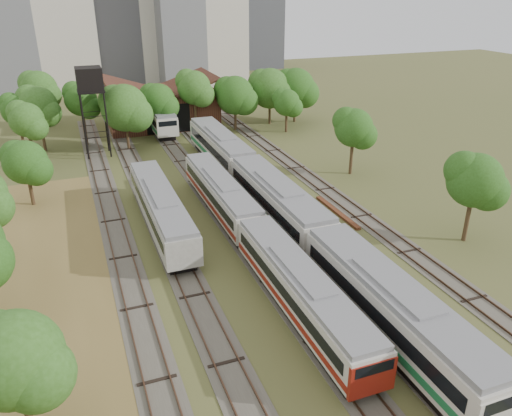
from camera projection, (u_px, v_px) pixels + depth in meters
name	position (u px, v px, depth m)	size (l,w,h in m)	color
ground	(376.00, 365.00, 28.59)	(240.00, 240.00, 0.00)	#475123
dry_grass_patch	(41.00, 352.00, 29.56)	(14.00, 60.00, 0.04)	brown
tracks	(230.00, 203.00, 49.68)	(24.60, 80.00, 0.19)	#4C473D
railcar_red_set	(253.00, 234.00, 39.80)	(2.71, 34.57, 3.34)	black
railcar_green_set	(278.00, 203.00, 44.71)	(3.17, 52.08, 3.93)	black
railcar_rear	(157.00, 116.00, 74.86)	(3.00, 16.08, 3.71)	black
old_grey_coach	(161.00, 209.00, 43.95)	(2.82, 18.00, 3.48)	black
water_tower	(90.00, 82.00, 60.20)	(3.17, 3.17, 10.97)	black
rail_pile_far	(337.00, 212.00, 47.56)	(0.48, 7.75, 0.25)	brown
maintenance_shed	(161.00, 106.00, 76.54)	(16.45, 11.55, 7.58)	#3D1A16
tree_band_left	(12.00, 173.00, 42.23)	(9.10, 75.15, 8.42)	#382616
tree_band_far	(201.00, 96.00, 71.00)	(42.54, 11.70, 8.93)	#382616
tree_band_right	(367.00, 135.00, 53.73)	(4.92, 41.10, 7.73)	#382616
tower_far_right	(254.00, 10.00, 127.75)	(12.00, 12.00, 28.00)	#414248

